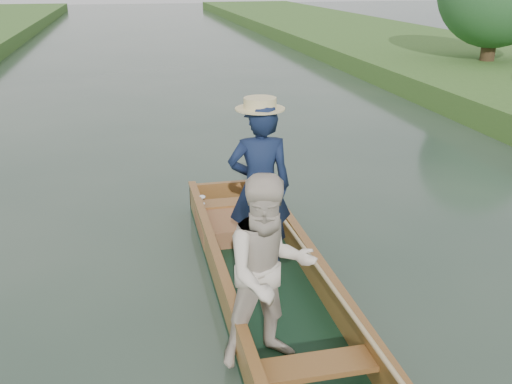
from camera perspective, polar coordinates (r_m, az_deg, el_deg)
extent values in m
plane|color=#283D30|center=(6.19, 1.23, -10.22)|extent=(120.00, 120.00, 0.00)
cylinder|color=#47331E|center=(19.74, 22.30, 13.70)|extent=(0.44, 0.44, 2.33)
sphere|color=#205224|center=(20.24, 23.75, 16.99)|extent=(2.20, 2.20, 2.20)
cube|color=black|center=(6.17, 1.24, -9.90)|extent=(1.10, 5.00, 0.08)
cube|color=olive|center=(5.98, -3.56, -8.79)|extent=(0.08, 5.00, 0.32)
cube|color=olive|center=(6.19, 5.88, -7.73)|extent=(0.08, 5.00, 0.32)
cube|color=olive|center=(8.25, -2.82, -0.04)|extent=(1.10, 0.08, 0.32)
cube|color=olive|center=(5.89, -3.60, -7.28)|extent=(0.10, 5.00, 0.04)
cube|color=olive|center=(6.11, 5.94, -6.26)|extent=(0.10, 5.00, 0.04)
cube|color=olive|center=(7.71, -2.11, -1.09)|extent=(0.94, 0.30, 0.05)
cube|color=olive|center=(4.75, 6.07, -16.91)|extent=(0.94, 0.30, 0.05)
imported|color=#131E3C|center=(6.19, 0.38, 0.43)|extent=(0.73, 0.52, 1.90)
cylinder|color=beige|center=(5.93, 0.41, 8.65)|extent=(0.52, 0.52, 0.12)
imported|color=beige|center=(4.71, 1.33, -8.01)|extent=(0.89, 0.73, 1.69)
cube|color=#A13C34|center=(7.32, -2.42, -3.30)|extent=(0.85, 0.90, 0.22)
sphere|color=tan|center=(7.19, -0.44, -1.98)|extent=(0.17, 0.17, 0.17)
sphere|color=tan|center=(7.14, -0.43, -1.06)|extent=(0.13, 0.13, 0.13)
sphere|color=tan|center=(7.11, -0.80, -0.68)|extent=(0.05, 0.05, 0.05)
sphere|color=tan|center=(7.12, -0.06, -0.62)|extent=(0.05, 0.05, 0.05)
sphere|color=tan|center=(7.09, -0.34, -1.31)|extent=(0.05, 0.05, 0.05)
sphere|color=tan|center=(7.15, -1.01, -1.89)|extent=(0.06, 0.06, 0.06)
sphere|color=tan|center=(7.18, 0.19, -1.79)|extent=(0.06, 0.06, 0.06)
sphere|color=tan|center=(7.19, -0.72, -2.61)|extent=(0.07, 0.07, 0.07)
sphere|color=tan|center=(7.21, -0.06, -2.55)|extent=(0.07, 0.07, 0.07)
cylinder|color=silver|center=(7.64, -5.38, -1.16)|extent=(0.07, 0.07, 0.01)
cylinder|color=silver|center=(7.63, -5.39, -0.88)|extent=(0.01, 0.01, 0.08)
ellipsoid|color=silver|center=(7.61, -5.41, -0.50)|extent=(0.09, 0.09, 0.05)
cylinder|color=tan|center=(5.67, 6.71, -8.16)|extent=(0.04, 3.98, 0.18)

